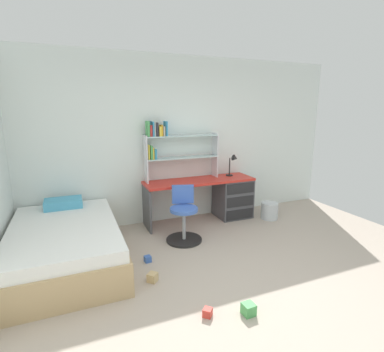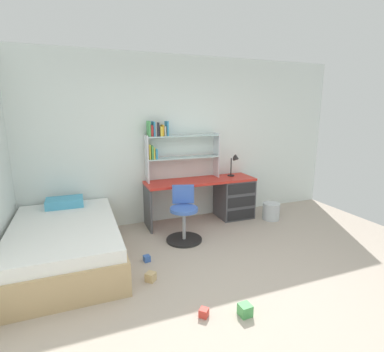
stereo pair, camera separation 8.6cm
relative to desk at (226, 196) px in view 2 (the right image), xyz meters
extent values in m
cube|color=#B2A393|center=(-0.76, -2.13, -0.41)|extent=(5.98, 5.84, 0.02)
cube|color=silver|center=(-0.76, 0.32, 0.96)|extent=(5.98, 0.06, 2.73)
cube|color=red|center=(-0.48, 0.00, 0.31)|extent=(1.86, 0.54, 0.04)
cube|color=#4C4C51|center=(0.16, 0.00, -0.06)|extent=(0.57, 0.51, 0.69)
cube|color=#4C4C51|center=(-1.39, 0.00, -0.06)|extent=(0.03, 0.48, 0.69)
cube|color=black|center=(0.16, -0.26, -0.29)|extent=(0.52, 0.01, 0.17)
cube|color=black|center=(0.16, -0.26, -0.06)|extent=(0.52, 0.01, 0.17)
cube|color=black|center=(0.16, -0.26, 0.17)|extent=(0.52, 0.01, 0.17)
cube|color=silver|center=(-1.35, 0.15, 0.70)|extent=(0.02, 0.22, 0.76)
cube|color=silver|center=(-0.13, 0.15, 0.70)|extent=(0.02, 0.22, 0.76)
cube|color=silver|center=(-0.74, 0.15, 0.69)|extent=(1.20, 0.22, 0.02)
cube|color=silver|center=(-0.74, 0.15, 1.05)|extent=(1.20, 0.22, 0.02)
cube|color=yellow|center=(-1.31, 0.15, 0.82)|extent=(0.03, 0.13, 0.23)
cube|color=#4CA559|center=(-1.27, 0.15, 0.81)|extent=(0.03, 0.17, 0.21)
cube|color=yellow|center=(-1.24, 0.15, 0.80)|extent=(0.02, 0.18, 0.18)
cube|color=#338CBF|center=(-1.20, 0.15, 0.78)|extent=(0.03, 0.19, 0.16)
cube|color=#4CA559|center=(-1.30, 0.15, 1.18)|extent=(0.03, 0.17, 0.24)
cube|color=red|center=(-1.26, 0.15, 1.15)|extent=(0.04, 0.14, 0.17)
cube|color=#338CBF|center=(-1.23, 0.15, 1.18)|extent=(0.02, 0.19, 0.23)
cube|color=beige|center=(-1.20, 0.15, 1.18)|extent=(0.02, 0.15, 0.23)
cube|color=#26262D|center=(-1.17, 0.15, 1.17)|extent=(0.04, 0.19, 0.21)
cube|color=yellow|center=(-1.12, 0.15, 1.14)|extent=(0.03, 0.20, 0.15)
cube|color=gold|center=(-1.09, 0.15, 1.15)|extent=(0.02, 0.13, 0.17)
cube|color=beige|center=(-1.05, 0.15, 1.14)|extent=(0.03, 0.12, 0.15)
cube|color=#338CBF|center=(-1.01, 0.15, 1.18)|extent=(0.02, 0.17, 0.23)
cylinder|color=black|center=(0.13, 0.09, 0.33)|extent=(0.12, 0.12, 0.02)
cylinder|color=black|center=(0.13, 0.09, 0.49)|extent=(0.02, 0.02, 0.30)
cone|color=black|center=(0.21, 0.04, 0.64)|extent=(0.12, 0.11, 0.13)
cylinder|color=black|center=(-1.01, -0.63, -0.39)|extent=(0.52, 0.52, 0.03)
cylinder|color=#A5A8AD|center=(-1.01, -0.63, -0.17)|extent=(0.05, 0.05, 0.45)
cylinder|color=#3F66BF|center=(-1.01, -0.63, 0.08)|extent=(0.40, 0.40, 0.05)
cube|color=#3F66BF|center=(-0.96, -0.46, 0.25)|extent=(0.32, 0.13, 0.28)
cube|color=tan|center=(-2.59, -0.71, -0.21)|extent=(1.28, 1.97, 0.37)
cube|color=white|center=(-2.59, -0.71, 0.04)|extent=(1.22, 1.91, 0.14)
cube|color=#4CA5CC|center=(-2.59, 0.02, 0.17)|extent=(0.50, 0.32, 0.12)
cylinder|color=silver|center=(0.70, -0.37, -0.26)|extent=(0.29, 0.29, 0.29)
cube|color=tan|center=(-1.71, -1.48, -0.35)|extent=(0.14, 0.14, 0.10)
cube|color=red|center=(-1.39, -2.23, -0.36)|extent=(0.11, 0.11, 0.08)
cube|color=#479E51|center=(-1.02, -2.36, -0.34)|extent=(0.12, 0.12, 0.11)
cube|color=#3860B7|center=(-1.65, -1.04, -0.36)|extent=(0.09, 0.09, 0.08)
camera|label=1|loc=(-2.43, -4.39, 1.47)|focal=27.70mm
camera|label=2|loc=(-2.35, -4.42, 1.47)|focal=27.70mm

